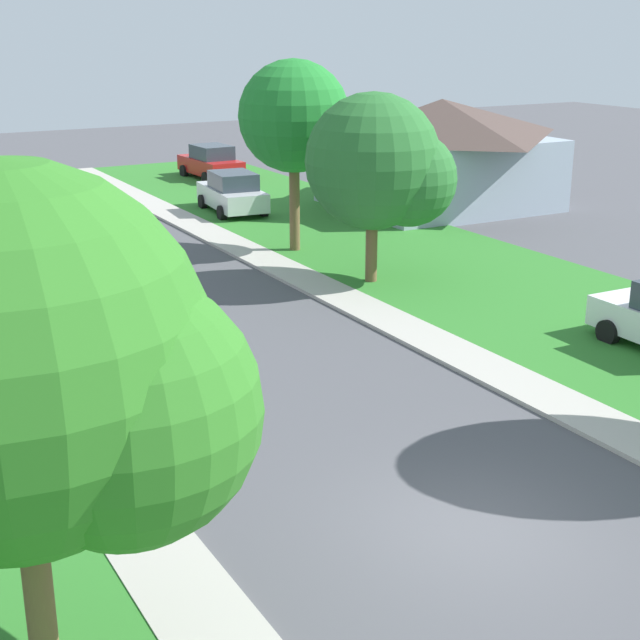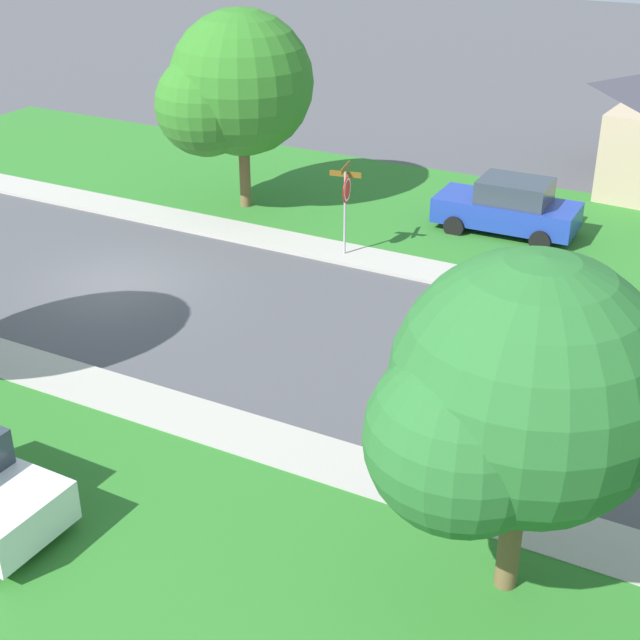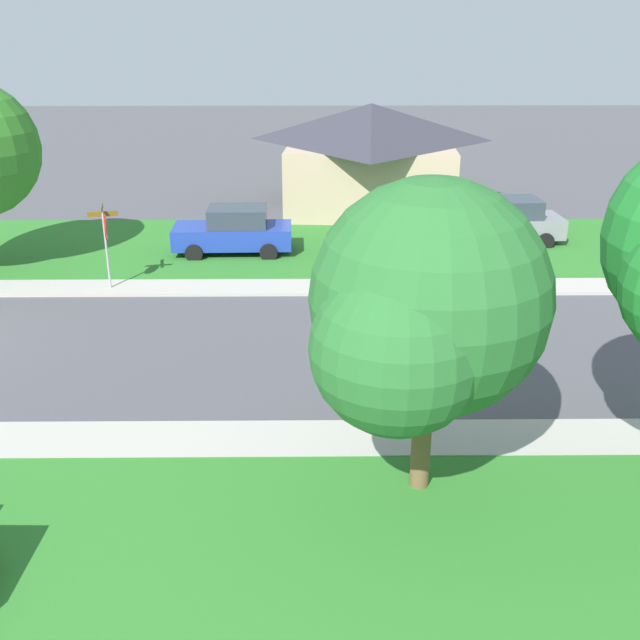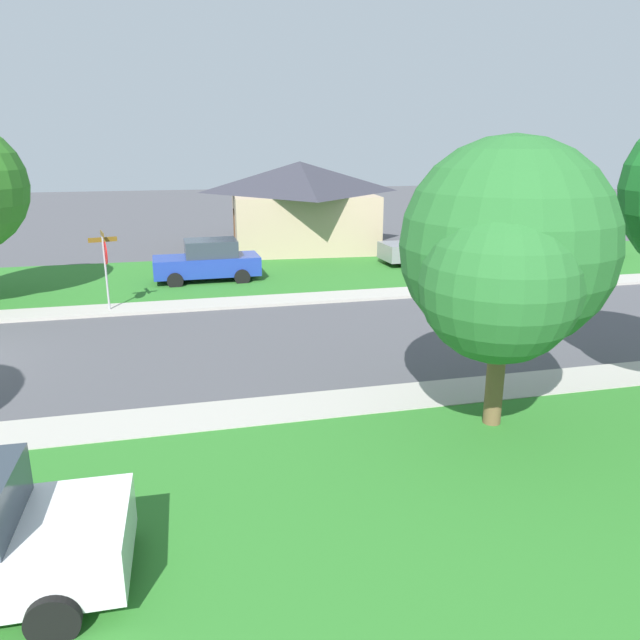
# 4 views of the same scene
# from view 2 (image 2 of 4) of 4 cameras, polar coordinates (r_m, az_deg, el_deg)

# --- Properties ---
(ground_plane) EXTENTS (120.00, 120.00, 0.00)m
(ground_plane) POSITION_cam_2_polar(r_m,az_deg,el_deg) (26.10, -12.29, 2.21)
(ground_plane) COLOR #4C4C51
(sidewalk_east) EXTENTS (1.40, 56.00, 0.10)m
(sidewalk_east) POSITION_cam_2_polar(r_m,az_deg,el_deg) (17.28, 9.55, -11.28)
(sidewalk_east) COLOR #ADA89E
(sidewalk_east) RESTS_ON ground
(sidewalk_west) EXTENTS (1.40, 56.00, 0.10)m
(sidewalk_west) POSITION_cam_2_polar(r_m,az_deg,el_deg) (25.17, 16.73, 0.83)
(sidewalk_west) COLOR #ADA89E
(sidewalk_west) RESTS_ON ground
(lawn_west) EXTENTS (8.00, 56.00, 0.08)m
(lawn_west) POSITION_cam_2_polar(r_m,az_deg,el_deg) (29.45, 18.80, 4.34)
(lawn_west) COLOR #2D7528
(lawn_west) RESTS_ON ground
(stop_sign_far_corner) EXTENTS (0.91, 0.91, 2.77)m
(stop_sign_far_corner) POSITION_cam_2_polar(r_m,az_deg,el_deg) (26.55, 1.61, 7.66)
(stop_sign_far_corner) COLOR #9E9EA3
(stop_sign_far_corner) RESTS_ON ground
(car_blue_far_down_street) EXTENTS (2.12, 4.34, 1.76)m
(car_blue_far_down_street) POSITION_cam_2_polar(r_m,az_deg,el_deg) (29.15, 11.47, 6.80)
(car_blue_far_down_street) COLOR #1E389E
(car_blue_far_down_street) RESTS_ON ground
(tree_sidewalk_near) EXTENTS (4.37, 4.07, 5.79)m
(tree_sidewalk_near) POSITION_cam_2_polar(r_m,az_deg,el_deg) (13.56, 11.65, -4.83)
(tree_sidewalk_near) COLOR brown
(tree_sidewalk_near) RESTS_ON ground
(tree_across_left) EXTENTS (4.87, 4.53, 6.39)m
(tree_across_left) POSITION_cam_2_polar(r_m,az_deg,el_deg) (29.94, -5.38, 13.94)
(tree_across_left) COLOR brown
(tree_across_left) RESTS_ON ground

